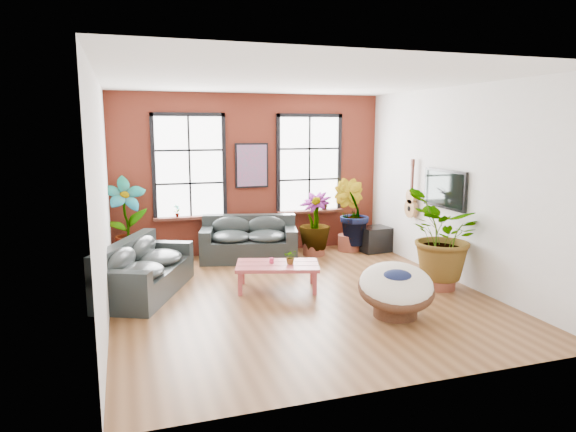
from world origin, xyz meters
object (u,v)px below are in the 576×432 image
(coffee_table, at_px, (277,267))
(papasan_chair, at_px, (396,288))
(sofa_back, at_px, (249,240))
(sofa_left, at_px, (143,270))

(coffee_table, height_order, papasan_chair, papasan_chair)
(sofa_back, relative_size, sofa_left, 0.89)
(sofa_left, xyz_separation_m, papasan_chair, (3.52, -2.25, 0.03))
(sofa_left, relative_size, coffee_table, 1.55)
(sofa_left, distance_m, coffee_table, 2.27)
(sofa_left, xyz_separation_m, coffee_table, (2.22, -0.47, -0.01))
(coffee_table, relative_size, papasan_chair, 1.09)
(sofa_back, distance_m, sofa_left, 2.80)
(papasan_chair, bearing_deg, coffee_table, 146.31)
(sofa_left, bearing_deg, papasan_chair, -98.21)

